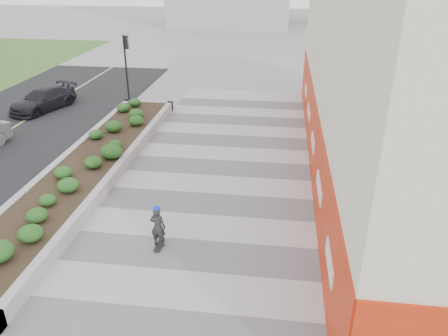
% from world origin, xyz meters
% --- Properties ---
extents(ground, '(160.00, 160.00, 0.00)m').
position_xyz_m(ground, '(0.00, 0.00, 0.00)').
color(ground, gray).
rests_on(ground, ground).
extents(walkway, '(8.00, 36.00, 0.01)m').
position_xyz_m(walkway, '(0.00, 3.00, 0.01)').
color(walkway, '#A8A8AD').
rests_on(walkway, ground).
extents(building, '(6.04, 24.08, 8.00)m').
position_xyz_m(building, '(6.98, 8.98, 3.98)').
color(building, beige).
rests_on(building, ground).
extents(planter, '(3.00, 18.00, 0.90)m').
position_xyz_m(planter, '(-5.50, 7.00, 0.42)').
color(planter, '#9E9EA0').
rests_on(planter, ground).
extents(traffic_signal_near, '(0.33, 0.28, 4.20)m').
position_xyz_m(traffic_signal_near, '(-7.23, 17.50, 2.76)').
color(traffic_signal_near, black).
rests_on(traffic_signal_near, ground).
extents(manhole_cover, '(0.44, 0.44, 0.01)m').
position_xyz_m(manhole_cover, '(0.50, 3.00, 0.00)').
color(manhole_cover, '#595654').
rests_on(manhole_cover, ground).
extents(skateboarder, '(0.54, 0.72, 1.52)m').
position_xyz_m(skateboarder, '(-1.10, 2.08, 0.77)').
color(skateboarder, beige).
rests_on(skateboarder, ground).
extents(car_dark, '(3.10, 4.81, 1.30)m').
position_xyz_m(car_dark, '(-11.86, 15.04, 0.65)').
color(car_dark, black).
rests_on(car_dark, ground).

